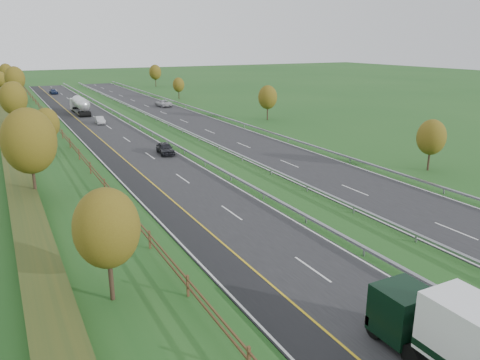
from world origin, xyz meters
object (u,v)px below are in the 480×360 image
Objects in this scene: car_dark_near at (165,148)px; car_oncoming at (163,103)px; car_silver_mid at (100,120)px; road_tanker at (80,105)px; car_small_far at (54,92)px.

car_oncoming is at bearing 77.16° from car_dark_near.
car_dark_near is at bearing 68.50° from car_oncoming.
car_dark_near is 28.38m from car_silver_mid.
car_dark_near is (3.78, -42.65, -1.05)m from road_tanker.
car_dark_near is 0.82× the size of car_oncoming.
car_dark_near is at bearing -81.65° from car_silver_mid.
road_tanker is 14.49m from car_silver_mid.
car_oncoming is at bearing 46.26° from car_silver_mid.
car_oncoming is at bearing -68.41° from car_small_far.
car_silver_mid is at bearing -86.11° from road_tanker.
car_small_far is 43.97m from car_oncoming.
car_small_far is (-4.12, 84.77, -0.12)m from car_dark_near.
car_silver_mid is (-2.80, 28.24, -0.11)m from car_dark_near.
road_tanker is at bearing 4.49° from car_oncoming.
car_oncoming is (18.77, 2.52, -1.06)m from road_tanker.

